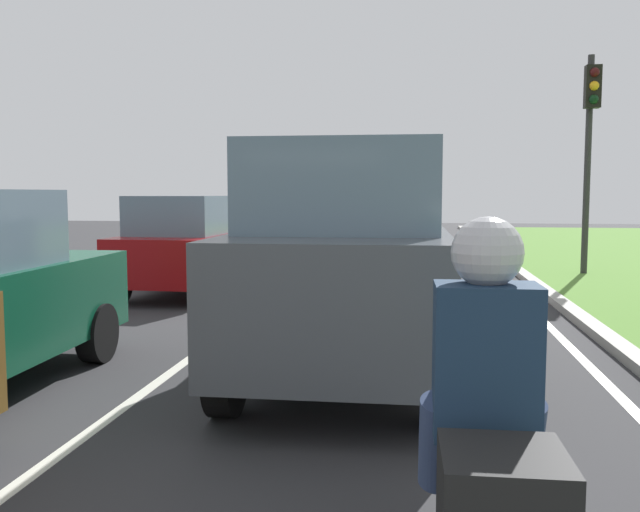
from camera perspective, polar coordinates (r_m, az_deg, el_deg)
ground_plane at (r=12.37m, az=-0.21°, el=-3.17°), size 60.00×60.00×0.00m
lane_line_center at (r=12.49m, az=-3.40°, el=-3.08°), size 0.12×32.00×0.01m
lane_line_right_edge at (r=12.38m, az=16.54°, el=-3.37°), size 0.12×32.00×0.01m
curb_right at (r=12.46m, az=18.82°, el=-3.11°), size 0.24×48.00×0.12m
car_suv_ahead at (r=6.82m, az=2.44°, el=-0.25°), size 2.00×4.52×2.28m
car_hatchback_far at (r=12.52m, az=-11.16°, el=0.90°), size 1.81×3.74×1.78m
rider_person at (r=2.76m, az=13.74°, el=-8.22°), size 0.51×0.41×1.16m
traffic_light_near_right at (r=15.92m, az=21.84°, el=10.04°), size 0.32×0.50×4.79m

